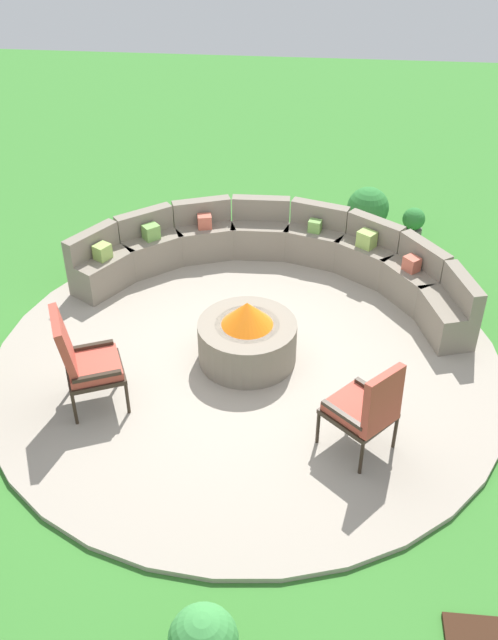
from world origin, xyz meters
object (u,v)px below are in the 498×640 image
Objects in this scene: lounge_chair_front_right at (367,408)px; fire_pit at (247,337)px; potted_plant_1 at (413,224)px; potted_plant_3 at (367,212)px; curved_stone_bench at (279,256)px; lounge_chair_front_left at (83,360)px.

fire_pit is at bearing 86.00° from lounge_chair_front_right.
fire_pit is 1.05× the size of lounge_chair_front_right.
fire_pit is at bearing -125.12° from potted_plant_1.
lounge_chair_front_right is 1.30× the size of potted_plant_3.
lounge_chair_front_left is (-1.80, -2.64, 0.27)m from curved_stone_bench.
potted_plant_3 is (2.97, 3.87, -0.20)m from lounge_chair_front_left.
curved_stone_bench is at bearing -147.00° from potted_plant_1.
lounge_chair_front_right is (2.80, -0.39, -0.04)m from lounge_chair_front_left.
curved_stone_bench is at bearing 82.25° from fire_pit.
lounge_chair_front_left is 2.12× the size of potted_plant_1.
lounge_chair_front_right is 4.26m from potted_plant_3.
lounge_chair_front_right is 4.31m from potted_plant_1.
fire_pit is 1.77m from curved_stone_bench.
fire_pit is 3.59m from potted_plant_1.
potted_plant_1 is (3.62, 3.83, -0.34)m from lounge_chair_front_left.
fire_pit is 0.22× the size of curved_stone_bench.
potted_plant_3 is at bearing 176.85° from potted_plant_1.
potted_plant_3 is (1.41, 2.97, 0.08)m from fire_pit.
potted_plant_1 is (2.07, 2.94, -0.06)m from fire_pit.
potted_plant_3 is at bearing 119.32° from lounge_chair_front_left.
curved_stone_bench is 4.75× the size of lounge_chair_front_right.
curved_stone_bench is 2.18m from potted_plant_1.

